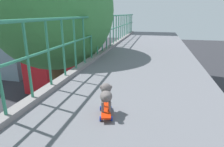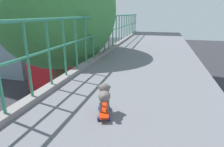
{
  "view_description": "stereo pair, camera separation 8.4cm",
  "coord_description": "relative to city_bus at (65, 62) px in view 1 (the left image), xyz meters",
  "views": [
    {
      "loc": [
        1.67,
        -1.03,
        7.56
      ],
      "look_at": [
        0.86,
        2.36,
        6.46
      ],
      "focal_mm": 30.86,
      "sensor_mm": 36.0,
      "label": 1
    },
    {
      "loc": [
        1.75,
        -1.01,
        7.56
      ],
      "look_at": [
        0.86,
        2.36,
        6.46
      ],
      "focal_mm": 30.86,
      "sensor_mm": 36.0,
      "label": 2
    }
  ],
  "objects": [
    {
      "name": "toy_skateboard",
      "position": [
        9.95,
        -18.02,
        4.27
      ],
      "size": [
        0.26,
        0.48,
        0.09
      ],
      "color": "red",
      "rests_on": "overpass_deck"
    },
    {
      "name": "small_dog",
      "position": [
        9.94,
        -17.97,
        4.51
      ],
      "size": [
        0.23,
        0.37,
        0.35
      ],
      "color": "#685F5E",
      "rests_on": "toy_skateboard"
    },
    {
      "name": "city_bus",
      "position": [
        0.0,
        0.0,
        0.0
      ],
      "size": [
        2.7,
        11.97,
        3.48
      ],
      "color": "red",
      "rests_on": "ground"
    },
    {
      "name": "roadside_tree_mid",
      "position": [
        6.94,
        -13.99,
        5.6
      ],
      "size": [
        4.29,
        4.29,
        9.73
      ],
      "color": "brown",
      "rests_on": "ground"
    }
  ]
}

